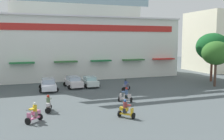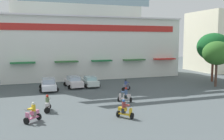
{
  "view_description": "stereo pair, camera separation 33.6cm",
  "coord_description": "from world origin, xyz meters",
  "px_view_note": "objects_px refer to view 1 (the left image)",
  "views": [
    {
      "loc": [
        -9.04,
        -9.23,
        6.4
      ],
      "look_at": [
        1.41,
        19.93,
        2.78
      ],
      "focal_mm": 40.55,
      "sensor_mm": 36.0,
      "label": 1
    },
    {
      "loc": [
        -8.73,
        -9.34,
        6.4
      ],
      "look_at": [
        1.41,
        19.93,
        2.78
      ],
      "focal_mm": 40.55,
      "sensor_mm": 36.0,
      "label": 2
    }
  ],
  "objects_px": {
    "parked_car_2": "(90,81)",
    "scooter_rider_1": "(126,110)",
    "parked_car_0": "(48,85)",
    "scooter_rider_2": "(34,114)",
    "scooter_rider_3": "(126,86)",
    "plaza_tree_3": "(216,53)",
    "scooter_rider_0": "(48,104)",
    "plaza_tree_1": "(212,47)",
    "parked_car_1": "(73,82)",
    "scooter_rider_5": "(126,96)"
  },
  "relations": [
    {
      "from": "parked_car_1",
      "to": "scooter_rider_3",
      "type": "relative_size",
      "value": 2.88
    },
    {
      "from": "parked_car_0",
      "to": "scooter_rider_2",
      "type": "relative_size",
      "value": 2.87
    },
    {
      "from": "scooter_rider_2",
      "to": "scooter_rider_5",
      "type": "relative_size",
      "value": 1.02
    },
    {
      "from": "parked_car_2",
      "to": "scooter_rider_1",
      "type": "distance_m",
      "value": 15.03
    },
    {
      "from": "scooter_rider_2",
      "to": "scooter_rider_3",
      "type": "distance_m",
      "value": 14.92
    },
    {
      "from": "parked_car_1",
      "to": "scooter_rider_2",
      "type": "xyz_separation_m",
      "value": [
        -5.8,
        -13.71,
        -0.11
      ]
    },
    {
      "from": "plaza_tree_3",
      "to": "parked_car_2",
      "type": "relative_size",
      "value": 1.58
    },
    {
      "from": "plaza_tree_1",
      "to": "scooter_rider_0",
      "type": "distance_m",
      "value": 27.77
    },
    {
      "from": "scooter_rider_1",
      "to": "scooter_rider_5",
      "type": "bearing_deg",
      "value": 67.67
    },
    {
      "from": "scooter_rider_0",
      "to": "scooter_rider_3",
      "type": "distance_m",
      "value": 12.24
    },
    {
      "from": "parked_car_1",
      "to": "scooter_rider_5",
      "type": "distance_m",
      "value": 10.62
    },
    {
      "from": "plaza_tree_3",
      "to": "parked_car_1",
      "type": "bearing_deg",
      "value": 162.56
    },
    {
      "from": "scooter_rider_2",
      "to": "scooter_rider_5",
      "type": "height_order",
      "value": "scooter_rider_2"
    },
    {
      "from": "parked_car_1",
      "to": "plaza_tree_3",
      "type": "bearing_deg",
      "value": -17.44
    },
    {
      "from": "scooter_rider_1",
      "to": "parked_car_0",
      "type": "bearing_deg",
      "value": 109.23
    },
    {
      "from": "scooter_rider_3",
      "to": "parked_car_1",
      "type": "bearing_deg",
      "value": 142.95
    },
    {
      "from": "scooter_rider_1",
      "to": "parked_car_1",
      "type": "bearing_deg",
      "value": 95.52
    },
    {
      "from": "parked_car_2",
      "to": "scooter_rider_2",
      "type": "xyz_separation_m",
      "value": [
        -8.1,
        -13.6,
        -0.06
      ]
    },
    {
      "from": "parked_car_2",
      "to": "scooter_rider_5",
      "type": "distance_m",
      "value": 9.98
    },
    {
      "from": "plaza_tree_3",
      "to": "parked_car_1",
      "type": "xyz_separation_m",
      "value": [
        -18.82,
        5.91,
        -3.89
      ]
    },
    {
      "from": "plaza_tree_1",
      "to": "scooter_rider_2",
      "type": "relative_size",
      "value": 4.78
    },
    {
      "from": "parked_car_0",
      "to": "scooter_rider_3",
      "type": "bearing_deg",
      "value": -20.07
    },
    {
      "from": "plaza_tree_1",
      "to": "scooter_rider_5",
      "type": "bearing_deg",
      "value": -156.27
    },
    {
      "from": "plaza_tree_1",
      "to": "scooter_rider_5",
      "type": "distance_m",
      "value": 20.12
    },
    {
      "from": "scooter_rider_1",
      "to": "scooter_rider_5",
      "type": "distance_m",
      "value": 5.52
    },
    {
      "from": "parked_car_2",
      "to": "scooter_rider_3",
      "type": "distance_m",
      "value": 5.67
    },
    {
      "from": "scooter_rider_2",
      "to": "scooter_rider_3",
      "type": "height_order",
      "value": "scooter_rider_2"
    },
    {
      "from": "plaza_tree_3",
      "to": "scooter_rider_1",
      "type": "distance_m",
      "value": 20.05
    },
    {
      "from": "plaza_tree_3",
      "to": "scooter_rider_0",
      "type": "height_order",
      "value": "plaza_tree_3"
    },
    {
      "from": "parked_car_2",
      "to": "scooter_rider_1",
      "type": "xyz_separation_m",
      "value": [
        -0.84,
        -15.0,
        -0.07
      ]
    },
    {
      "from": "parked_car_2",
      "to": "scooter_rider_1",
      "type": "bearing_deg",
      "value": -93.2
    },
    {
      "from": "scooter_rider_0",
      "to": "scooter_rider_1",
      "type": "height_order",
      "value": "scooter_rider_0"
    },
    {
      "from": "scooter_rider_1",
      "to": "scooter_rider_5",
      "type": "xyz_separation_m",
      "value": [
        2.1,
        5.1,
        -0.02
      ]
    },
    {
      "from": "plaza_tree_3",
      "to": "parked_car_2",
      "type": "distance_m",
      "value": 17.95
    },
    {
      "from": "plaza_tree_3",
      "to": "scooter_rider_0",
      "type": "relative_size",
      "value": 4.04
    },
    {
      "from": "scooter_rider_1",
      "to": "plaza_tree_1",
      "type": "bearing_deg",
      "value": 32.97
    },
    {
      "from": "scooter_rider_2",
      "to": "scooter_rider_3",
      "type": "xyz_separation_m",
      "value": [
        11.72,
        9.24,
        -0.04
      ]
    },
    {
      "from": "scooter_rider_5",
      "to": "parked_car_2",
      "type": "bearing_deg",
      "value": 97.23
    },
    {
      "from": "parked_car_0",
      "to": "scooter_rider_3",
      "type": "distance_m",
      "value": 9.97
    },
    {
      "from": "scooter_rider_1",
      "to": "scooter_rider_3",
      "type": "height_order",
      "value": "scooter_rider_1"
    },
    {
      "from": "scooter_rider_1",
      "to": "scooter_rider_2",
      "type": "xyz_separation_m",
      "value": [
        -7.26,
        1.4,
        0.01
      ]
    },
    {
      "from": "plaza_tree_1",
      "to": "parked_car_2",
      "type": "relative_size",
      "value": 1.89
    },
    {
      "from": "plaza_tree_3",
      "to": "parked_car_0",
      "type": "height_order",
      "value": "plaza_tree_3"
    },
    {
      "from": "plaza_tree_1",
      "to": "scooter_rider_1",
      "type": "height_order",
      "value": "plaza_tree_1"
    },
    {
      "from": "parked_car_0",
      "to": "scooter_rider_1",
      "type": "bearing_deg",
      "value": -70.77
    },
    {
      "from": "scooter_rider_3",
      "to": "scooter_rider_5",
      "type": "xyz_separation_m",
      "value": [
        -2.37,
        -5.54,
        0.01
      ]
    },
    {
      "from": "plaza_tree_3",
      "to": "parked_car_0",
      "type": "relative_size",
      "value": 1.39
    },
    {
      "from": "parked_car_0",
      "to": "scooter_rider_2",
      "type": "xyz_separation_m",
      "value": [
        -2.35,
        -12.66,
        -0.11
      ]
    },
    {
      "from": "scooter_rider_1",
      "to": "scooter_rider_2",
      "type": "bearing_deg",
      "value": 169.05
    },
    {
      "from": "parked_car_2",
      "to": "scooter_rider_0",
      "type": "bearing_deg",
      "value": -121.67
    }
  ]
}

